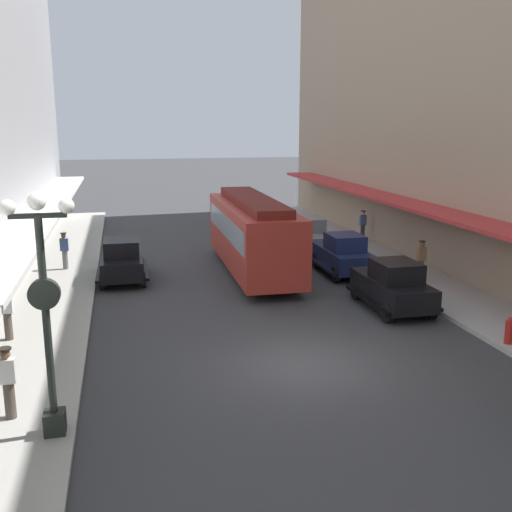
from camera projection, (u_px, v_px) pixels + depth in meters
ground_plane at (304, 364)px, 16.47m from camera, size 200.00×200.00×0.00m
sidewalk_left at (21, 388)px, 14.81m from camera, size 3.00×60.00×0.15m
parked_car_0 at (343, 253)px, 26.20m from camera, size 2.16×4.27×1.84m
parked_car_1 at (309, 235)px, 30.37m from camera, size 2.31×4.32×1.84m
parked_car_2 at (122, 259)px, 25.05m from camera, size 2.18×4.28×1.84m
parked_car_3 at (393, 284)px, 21.16m from camera, size 2.14×4.26×1.84m
streetcar at (253, 232)px, 26.08m from camera, size 2.65×9.63×3.46m
lamp_post_with_clock at (45, 306)px, 11.90m from camera, size 1.42×0.44×5.16m
fire_hydrant at (509, 330)px, 17.53m from camera, size 0.24×0.24×0.82m
pedestrian_0 at (7, 313)px, 17.76m from camera, size 0.36×0.28×1.67m
pedestrian_1 at (363, 225)px, 33.08m from camera, size 0.36×0.28×1.67m
pedestrian_2 at (65, 250)px, 26.45m from camera, size 0.36×0.28×1.67m
pedestrian_4 at (421, 260)px, 24.62m from camera, size 0.36×0.28×1.67m
pedestrian_5 at (8, 382)px, 12.99m from camera, size 0.36×0.28×1.67m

